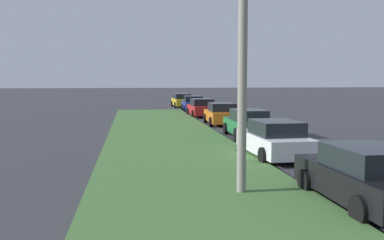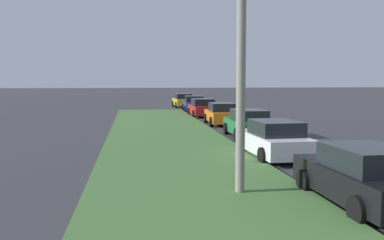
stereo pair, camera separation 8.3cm
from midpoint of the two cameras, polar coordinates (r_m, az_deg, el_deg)
grass_median at (r=13.05m, az=0.16°, el=-8.01°), size 60.00×6.00×0.12m
parked_car_black at (r=11.54m, az=21.46°, el=-6.81°), size 4.36×2.14×1.47m
parked_car_white at (r=17.51m, az=10.64°, el=-2.50°), size 4.37×2.15×1.47m
parked_car_green at (r=23.47m, az=7.34°, el=-0.48°), size 4.32×2.06×1.47m
parked_car_orange at (r=29.78m, az=3.95°, el=0.77°), size 4.35×2.12×1.47m
parked_car_red at (r=36.02m, az=1.40°, el=1.56°), size 4.33×2.08×1.47m
parked_car_blue at (r=41.83m, az=0.31°, el=2.09°), size 4.37×2.16×1.47m
parked_car_yellow at (r=48.10m, az=-1.12°, el=2.50°), size 4.36×2.14×1.47m
streetlight at (r=11.58m, az=8.36°, el=11.81°), size 0.69×2.87×7.50m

